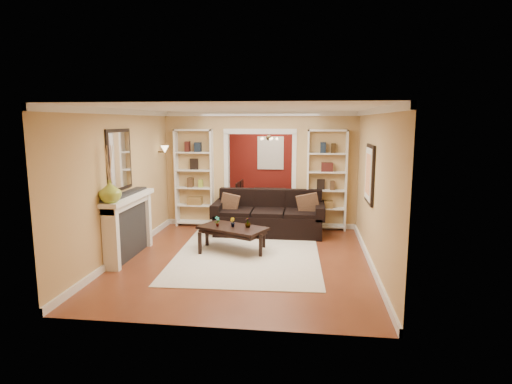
# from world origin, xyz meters

# --- Properties ---
(floor) EXTENTS (8.00, 8.00, 0.00)m
(floor) POSITION_xyz_m (0.00, 0.00, 0.00)
(floor) COLOR brown
(floor) RESTS_ON ground
(ceiling) EXTENTS (8.00, 8.00, 0.00)m
(ceiling) POSITION_xyz_m (0.00, 0.00, 2.70)
(ceiling) COLOR white
(ceiling) RESTS_ON ground
(wall_back) EXTENTS (8.00, 0.00, 8.00)m
(wall_back) POSITION_xyz_m (0.00, 4.00, 1.35)
(wall_back) COLOR tan
(wall_back) RESTS_ON ground
(wall_front) EXTENTS (8.00, 0.00, 8.00)m
(wall_front) POSITION_xyz_m (0.00, -4.00, 1.35)
(wall_front) COLOR tan
(wall_front) RESTS_ON ground
(wall_left) EXTENTS (0.00, 8.00, 8.00)m
(wall_left) POSITION_xyz_m (-2.25, 0.00, 1.35)
(wall_left) COLOR tan
(wall_left) RESTS_ON ground
(wall_right) EXTENTS (0.00, 8.00, 8.00)m
(wall_right) POSITION_xyz_m (2.25, 0.00, 1.35)
(wall_right) COLOR tan
(wall_right) RESTS_ON ground
(partition_wall) EXTENTS (4.50, 0.15, 2.70)m
(partition_wall) POSITION_xyz_m (0.00, 1.20, 1.35)
(partition_wall) COLOR tan
(partition_wall) RESTS_ON floor
(red_back_panel) EXTENTS (4.44, 0.04, 2.64)m
(red_back_panel) POSITION_xyz_m (0.00, 3.97, 1.32)
(red_back_panel) COLOR maroon
(red_back_panel) RESTS_ON floor
(dining_window) EXTENTS (0.78, 0.03, 0.98)m
(dining_window) POSITION_xyz_m (0.00, 3.93, 1.55)
(dining_window) COLOR #8CA5CC
(dining_window) RESTS_ON wall_back
(area_rug) EXTENTS (2.81, 3.83, 0.01)m
(area_rug) POSITION_xyz_m (0.02, -0.97, 0.01)
(area_rug) COLOR silver
(area_rug) RESTS_ON floor
(sofa) EXTENTS (2.44, 1.06, 0.96)m
(sofa) POSITION_xyz_m (0.28, 0.45, 0.48)
(sofa) COLOR black
(sofa) RESTS_ON floor
(pillow_left) EXTENTS (0.40, 0.13, 0.39)m
(pillow_left) POSITION_xyz_m (-0.59, 0.43, 0.66)
(pillow_left) COLOR brown
(pillow_left) RESTS_ON sofa
(pillow_right) EXTENTS (0.46, 0.13, 0.46)m
(pillow_right) POSITION_xyz_m (1.14, 0.43, 0.70)
(pillow_right) COLOR brown
(pillow_right) RESTS_ON sofa
(coffee_table) EXTENTS (1.44, 1.15, 0.48)m
(coffee_table) POSITION_xyz_m (-0.29, -0.91, 0.24)
(coffee_table) COLOR black
(coffee_table) RESTS_ON floor
(plant_left) EXTENTS (0.12, 0.13, 0.20)m
(plant_left) POSITION_xyz_m (-0.59, -0.91, 0.58)
(plant_left) COLOR #336626
(plant_left) RESTS_ON coffee_table
(plant_center) EXTENTS (0.13, 0.12, 0.18)m
(plant_center) POSITION_xyz_m (-0.29, -0.91, 0.57)
(plant_center) COLOR #336626
(plant_center) RESTS_ON coffee_table
(plant_right) EXTENTS (0.15, 0.15, 0.20)m
(plant_right) POSITION_xyz_m (0.00, -0.91, 0.58)
(plant_right) COLOR #336626
(plant_right) RESTS_ON coffee_table
(bookshelf_left) EXTENTS (0.90, 0.30, 2.30)m
(bookshelf_left) POSITION_xyz_m (-1.55, 1.03, 1.15)
(bookshelf_left) COLOR white
(bookshelf_left) RESTS_ON floor
(bookshelf_right) EXTENTS (0.90, 0.30, 2.30)m
(bookshelf_right) POSITION_xyz_m (1.55, 1.03, 1.15)
(bookshelf_right) COLOR white
(bookshelf_right) RESTS_ON floor
(fireplace) EXTENTS (0.32, 1.70, 1.16)m
(fireplace) POSITION_xyz_m (-2.09, -1.50, 0.58)
(fireplace) COLOR white
(fireplace) RESTS_ON floor
(vase) EXTENTS (0.37, 0.37, 0.38)m
(vase) POSITION_xyz_m (-2.09, -2.20, 1.35)
(vase) COLOR #94AC37
(vase) RESTS_ON fireplace
(mirror) EXTENTS (0.03, 0.95, 1.10)m
(mirror) POSITION_xyz_m (-2.23, -1.50, 1.80)
(mirror) COLOR silver
(mirror) RESTS_ON wall_left
(wall_sconce) EXTENTS (0.18, 0.18, 0.22)m
(wall_sconce) POSITION_xyz_m (-2.15, 0.55, 1.83)
(wall_sconce) COLOR #FFE0A5
(wall_sconce) RESTS_ON wall_left
(framed_art) EXTENTS (0.04, 0.85, 1.05)m
(framed_art) POSITION_xyz_m (2.21, -1.00, 1.55)
(framed_art) COLOR black
(framed_art) RESTS_ON wall_right
(dining_table) EXTENTS (1.65, 0.92, 0.58)m
(dining_table) POSITION_xyz_m (0.06, 2.64, 0.29)
(dining_table) COLOR black
(dining_table) RESTS_ON floor
(dining_chair_nw) EXTENTS (0.58, 0.58, 0.90)m
(dining_chair_nw) POSITION_xyz_m (-0.49, 2.34, 0.45)
(dining_chair_nw) COLOR black
(dining_chair_nw) RESTS_ON floor
(dining_chair_ne) EXTENTS (0.47, 0.47, 0.91)m
(dining_chair_ne) POSITION_xyz_m (0.61, 2.34, 0.45)
(dining_chair_ne) COLOR black
(dining_chair_ne) RESTS_ON floor
(dining_chair_sw) EXTENTS (0.45, 0.45, 0.88)m
(dining_chair_sw) POSITION_xyz_m (-0.49, 2.94, 0.44)
(dining_chair_sw) COLOR black
(dining_chair_sw) RESTS_ON floor
(dining_chair_se) EXTENTS (0.54, 0.54, 0.92)m
(dining_chair_se) POSITION_xyz_m (0.61, 2.94, 0.46)
(dining_chair_se) COLOR black
(dining_chair_se) RESTS_ON floor
(chandelier) EXTENTS (0.50, 0.50, 0.30)m
(chandelier) POSITION_xyz_m (0.00, 2.70, 2.02)
(chandelier) COLOR #392B19
(chandelier) RESTS_ON ceiling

